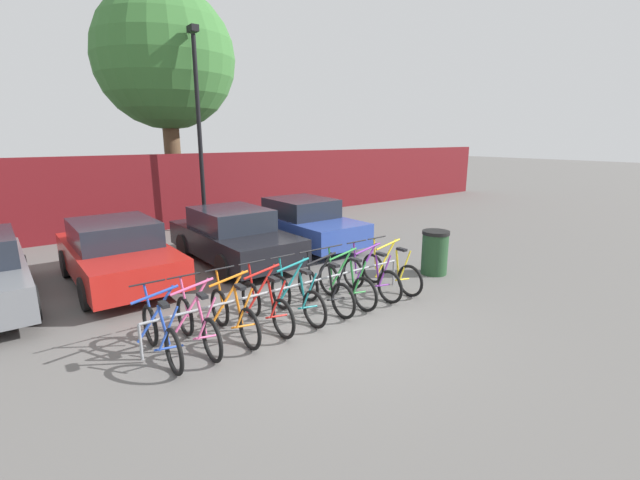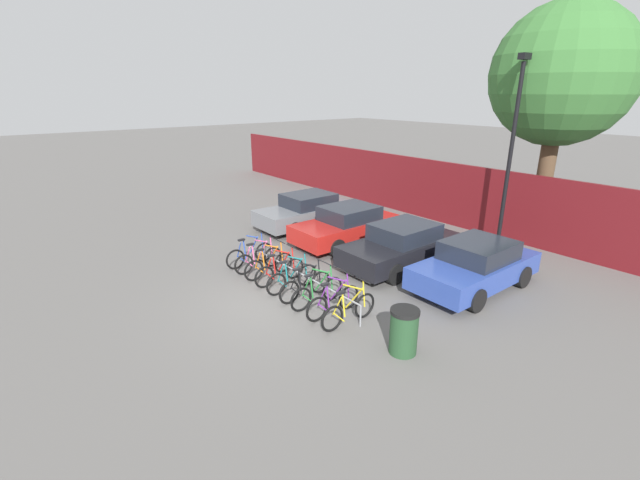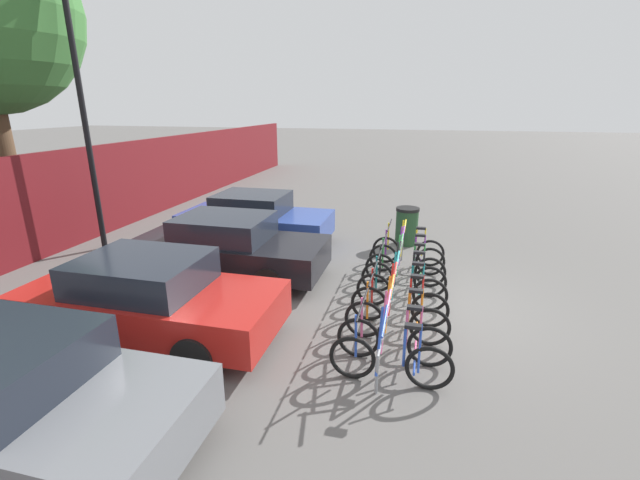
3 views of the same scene
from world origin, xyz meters
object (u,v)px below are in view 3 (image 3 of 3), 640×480
(bicycle_teal, at_px, (401,290))
(car_black, at_px, (229,247))
(bicycle_pink, at_px, (393,339))
(bicycle_yellow, at_px, (408,250))
(bicycle_black, at_px, (403,277))
(car_grey, at_px, (4,397))
(bike_rack, at_px, (394,283))
(bicycle_orange, at_px, (396,320))
(bicycle_blue, at_px, (390,360))
(bicycle_purple, at_px, (407,258))
(bicycle_red, at_px, (399,304))
(car_blue, at_px, (255,219))
(trash_bin, at_px, (407,226))
(car_red, at_px, (150,298))
(bicycle_green, at_px, (405,268))
(lamp_post, at_px, (83,108))

(bicycle_teal, height_order, car_black, car_black)
(bicycle_pink, xyz_separation_m, bicycle_yellow, (4.23, 0.00, 0.00))
(bicycle_black, xyz_separation_m, car_grey, (-5.21, 3.97, 0.31))
(bike_rack, relative_size, bicycle_orange, 3.11)
(bike_rack, height_order, bicycle_black, bicycle_black)
(bicycle_blue, bearing_deg, bicycle_black, -0.47)
(car_grey, xyz_separation_m, car_black, (5.27, -0.13, -0.00))
(bike_rack, xyz_separation_m, bicycle_blue, (-2.39, -0.15, -0.12))
(bicycle_yellow, height_order, car_black, car_black)
(bicycle_teal, height_order, bicycle_purple, same)
(bicycle_red, height_order, car_blue, car_blue)
(bicycle_teal, xyz_separation_m, bicycle_yellow, (2.40, 0.00, 0.00))
(bicycle_red, relative_size, car_grey, 0.40)
(bicycle_purple, bearing_deg, bike_rack, 172.73)
(bicycle_black, height_order, car_blue, car_blue)
(bicycle_yellow, distance_m, car_black, 4.21)
(bicycle_red, bearing_deg, bike_rack, 9.17)
(bicycle_teal, bearing_deg, bicycle_blue, -177.59)
(bicycle_yellow, xyz_separation_m, car_black, (-1.71, 3.83, 0.31))
(bicycle_red, bearing_deg, bicycle_blue, 176.06)
(bicycle_pink, height_order, bicycle_red, same)
(bicycle_orange, distance_m, car_black, 4.30)
(trash_bin, bearing_deg, bicycle_orange, -178.70)
(bike_rack, xyz_separation_m, bicycle_orange, (-1.24, -0.15, -0.12))
(car_grey, relative_size, trash_bin, 4.11)
(bicycle_black, relative_size, car_red, 0.41)
(bicycle_blue, distance_m, car_red, 3.96)
(car_black, bearing_deg, bicycle_red, -108.92)
(car_grey, bearing_deg, car_black, -1.44)
(bicycle_blue, bearing_deg, bicycle_green, -0.47)
(bicycle_black, bearing_deg, bicycle_orange, 177.53)
(bicycle_orange, xyz_separation_m, bicycle_red, (0.60, 0.00, 0.00))
(trash_bin, bearing_deg, lamp_post, 106.55)
(bicycle_blue, xyz_separation_m, bicycle_yellow, (4.78, 0.00, 0.00))
(bicycle_purple, relative_size, car_blue, 0.42)
(bicycle_blue, distance_m, bicycle_yellow, 4.78)
(bicycle_yellow, relative_size, lamp_post, 0.26)
(bicycle_purple, xyz_separation_m, car_black, (-1.13, 3.83, 0.31))
(bicycle_teal, height_order, car_blue, car_blue)
(lamp_post, height_order, trash_bin, lamp_post)
(bicycle_blue, xyz_separation_m, trash_bin, (6.38, 0.12, 0.14))
(bicycle_orange, height_order, bicycle_teal, same)
(car_grey, distance_m, car_blue, 7.69)
(car_red, distance_m, car_black, 2.73)
(bicycle_pink, relative_size, bicycle_yellow, 1.00)
(bicycle_red, relative_size, car_red, 0.41)
(bicycle_red, relative_size, lamp_post, 0.26)
(bike_rack, distance_m, bicycle_teal, 0.19)
(bicycle_red, xyz_separation_m, lamp_post, (2.30, 7.97, 3.24))
(bicycle_yellow, distance_m, car_grey, 8.04)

